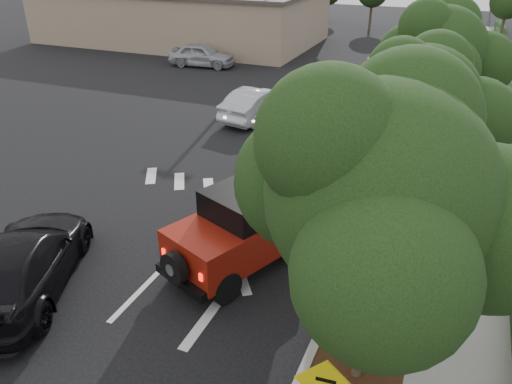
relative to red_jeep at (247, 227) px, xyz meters
The scene contains 17 objects.
ground 3.28m from the red_jeep, 130.00° to the right, with size 120.00×120.00×0.00m, color black.
curb 10.04m from the red_jeep, 74.79° to the left, with size 0.20×70.00×0.15m, color #9E9B93.
planting_strip 10.35m from the red_jeep, 69.42° to the left, with size 1.80×70.00×0.12m, color black.
sidewalk 11.16m from the red_jeep, 60.20° to the left, with size 2.00×70.00×0.12m, color gray.
commercial_building 32.99m from the red_jeep, 123.04° to the left, with size 22.00×12.00×4.00m, color gray.
transmission_tower 45.83m from the red_jeep, 84.97° to the left, with size 7.00×4.00×28.00m, color slate, non-canonical shape.
street_tree_near 4.75m from the red_jeep, 38.31° to the right, with size 3.80×3.80×5.92m, color black, non-canonical shape.
street_tree_mid 5.61m from the red_jeep, 48.83° to the left, with size 3.20×3.20×5.32m, color black, non-canonical shape.
street_tree_far 11.29m from the red_jeep, 71.21° to the left, with size 3.40×3.40×5.62m, color black, non-canonical shape.
light_pole_a 25.14m from the red_jeep, 109.73° to the left, with size 2.00×0.22×9.00m, color slate, non-canonical shape.
light_pole_b 36.90m from the red_jeep, 104.90° to the left, with size 2.00×0.22×9.00m, color slate, non-canonical shape.
red_jeep is the anchor object (origin of this frame).
silver_suv_ahead 8.21m from the red_jeep, 88.23° to the left, with size 2.37×5.13×1.43m, color #94979B.
black_suv_oncoming 5.63m from the red_jeep, 145.28° to the right, with size 2.20×5.42×1.57m, color black.
silver_sedan_oncoming 12.02m from the red_jeep, 111.08° to the left, with size 1.60×4.58×1.51m, color #AFB2B7.
parked_suv 23.18m from the red_jeep, 121.11° to the left, with size 1.79×4.45×1.52m, color #A7A8AE.
terracotta_planter 4.69m from the red_jeep, ahead, with size 0.64×0.64×1.12m.
Camera 1 is at (6.52, -7.93, 7.93)m, focal length 35.00 mm.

